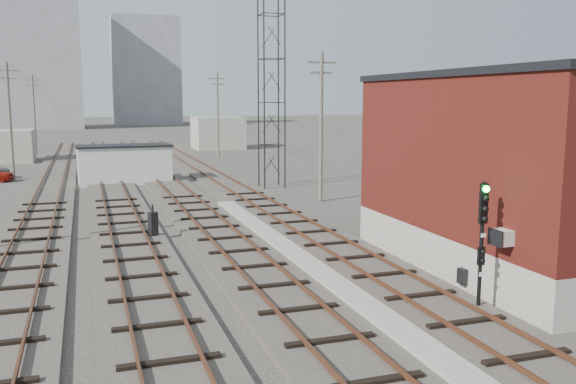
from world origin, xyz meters
name	(u,v)px	position (x,y,z in m)	size (l,w,h in m)	color
ground	(155,158)	(0.00, 60.00, 0.00)	(320.00, 320.00, 0.00)	#282621
track_right	(219,180)	(2.50, 39.00, 0.11)	(3.20, 90.00, 0.39)	#332D28
track_mid_right	(166,182)	(-1.50, 39.00, 0.11)	(3.20, 90.00, 0.39)	#332D28
track_mid_left	(110,185)	(-5.50, 39.00, 0.11)	(3.20, 90.00, 0.39)	#332D28
track_left	(51,187)	(-9.50, 39.00, 0.11)	(3.20, 90.00, 0.39)	#332D28
platform_curb	(308,266)	(0.50, 14.00, 0.13)	(0.90, 28.00, 0.26)	gray
brick_building	(507,171)	(7.50, 12.00, 3.63)	(6.54, 12.20, 7.22)	gray
lattice_tower	(271,81)	(5.50, 35.00, 7.50)	(1.60, 1.60, 15.00)	black
utility_pole_left_b	(10,118)	(-12.50, 45.00, 4.80)	(1.80, 0.24, 9.00)	#595147
utility_pole_left_c	(34,112)	(-12.50, 70.00, 4.80)	(1.80, 0.24, 9.00)	#595147
utility_pole_right_a	(321,123)	(6.50, 28.00, 4.80)	(1.80, 0.24, 9.00)	#595147
utility_pole_right_b	(218,113)	(6.50, 58.00, 4.80)	(1.80, 0.24, 9.00)	#595147
apartment_left	(26,57)	(-18.00, 135.00, 15.00)	(22.00, 14.00, 30.00)	gray
apartment_right	(146,72)	(8.00, 150.00, 13.00)	(16.00, 12.00, 26.00)	gray
shed_right	(218,133)	(9.00, 70.00, 2.00)	(6.00, 6.00, 4.00)	gray
signal_mast	(482,237)	(3.70, 8.12, 2.26)	(0.40, 0.41, 3.89)	gray
switch_stand	(153,224)	(-4.40, 20.72, 0.70)	(0.45, 0.45, 1.49)	black
site_trailer	(125,164)	(-4.37, 40.27, 1.45)	(6.96, 3.24, 2.88)	silver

